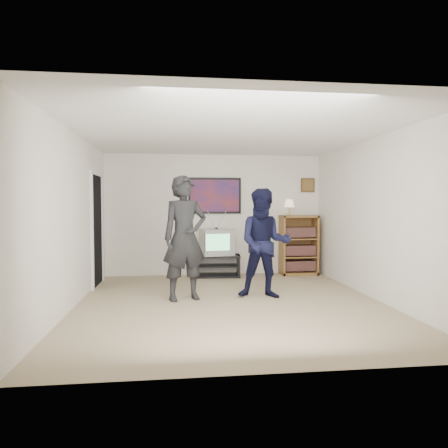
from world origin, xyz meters
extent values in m
cube|color=#877955|center=(0.00, 0.00, 0.00)|extent=(4.50, 5.00, 0.01)
cube|color=white|center=(0.00, 0.00, 2.50)|extent=(4.50, 5.00, 0.01)
cube|color=silver|center=(0.00, 2.50, 1.25)|extent=(4.50, 0.01, 2.50)
cube|color=silver|center=(-2.25, 0.00, 1.25)|extent=(0.01, 5.00, 2.50)
cube|color=silver|center=(2.25, 0.00, 1.25)|extent=(0.01, 5.00, 2.50)
cube|color=black|center=(0.05, 2.23, 0.42)|extent=(0.92, 0.56, 0.04)
cube|color=black|center=(0.05, 2.23, 0.02)|extent=(0.92, 0.56, 0.04)
cube|color=black|center=(-0.37, 2.23, 0.22)|extent=(0.08, 0.47, 0.44)
cube|color=black|center=(0.46, 2.23, 0.22)|extent=(0.08, 0.47, 0.44)
imported|color=black|center=(-0.67, 0.31, 0.95)|extent=(0.81, 0.66, 1.91)
imported|color=black|center=(0.58, 0.30, 0.86)|extent=(0.95, 0.81, 1.72)
cube|color=white|center=(-0.69, 0.55, 1.24)|extent=(0.05, 0.11, 0.03)
cube|color=white|center=(0.57, 0.49, 0.97)|extent=(0.04, 0.11, 0.03)
cube|color=black|center=(0.00, 2.48, 1.65)|extent=(1.10, 0.03, 0.75)
cube|color=white|center=(-0.55, 2.48, 1.95)|extent=(0.28, 0.02, 0.14)
cube|color=#422F15|center=(2.00, 2.48, 1.88)|extent=(0.30, 0.03, 0.30)
cube|color=black|center=(-2.23, 1.60, 1.00)|extent=(0.03, 0.85, 2.00)
camera|label=1|loc=(-0.79, -5.81, 1.46)|focal=32.00mm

